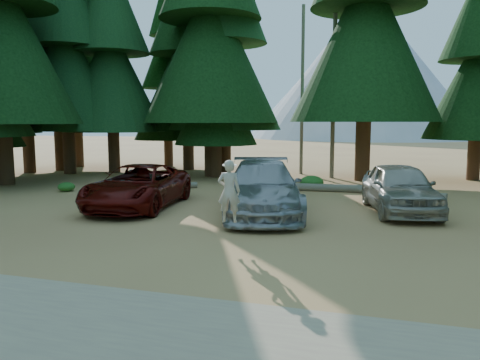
{
  "coord_description": "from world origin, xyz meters",
  "views": [
    {
      "loc": [
        3.41,
        -12.3,
        3.15
      ],
      "look_at": [
        -0.99,
        2.35,
        1.25
      ],
      "focal_mm": 35.0,
      "sensor_mm": 36.0,
      "label": 1
    }
  ],
  "objects_px": {
    "silver_minivan_center": "(262,188)",
    "log_mid": "(401,193)",
    "frisbee_player": "(229,191)",
    "log_left": "(155,187)",
    "log_right": "(350,189)",
    "silver_minivan_right": "(400,188)",
    "red_pickup": "(138,186)"
  },
  "relations": [
    {
      "from": "red_pickup",
      "to": "frisbee_player",
      "type": "height_order",
      "value": "frisbee_player"
    },
    {
      "from": "frisbee_player",
      "to": "log_mid",
      "type": "xyz_separation_m",
      "value": [
        4.56,
        9.56,
        -1.26
      ]
    },
    {
      "from": "red_pickup",
      "to": "silver_minivan_right",
      "type": "xyz_separation_m",
      "value": [
        9.22,
        1.83,
        0.07
      ]
    },
    {
      "from": "frisbee_player",
      "to": "log_right",
      "type": "height_order",
      "value": "frisbee_player"
    },
    {
      "from": "red_pickup",
      "to": "frisbee_player",
      "type": "relative_size",
      "value": 3.54
    },
    {
      "from": "red_pickup",
      "to": "log_left",
      "type": "bearing_deg",
      "value": 102.87
    },
    {
      "from": "silver_minivan_right",
      "to": "log_right",
      "type": "relative_size",
      "value": 0.93
    },
    {
      "from": "frisbee_player",
      "to": "log_mid",
      "type": "bearing_deg",
      "value": -125.5
    },
    {
      "from": "silver_minivan_right",
      "to": "log_mid",
      "type": "xyz_separation_m",
      "value": [
        0.2,
        3.65,
        -0.71
      ]
    },
    {
      "from": "log_left",
      "to": "log_right",
      "type": "relative_size",
      "value": 0.74
    },
    {
      "from": "silver_minivan_center",
      "to": "log_mid",
      "type": "xyz_separation_m",
      "value": [
        4.73,
        5.36,
        -0.76
      ]
    },
    {
      "from": "frisbee_player",
      "to": "log_mid",
      "type": "distance_m",
      "value": 10.66
    },
    {
      "from": "silver_minivan_right",
      "to": "log_left",
      "type": "height_order",
      "value": "silver_minivan_right"
    },
    {
      "from": "red_pickup",
      "to": "log_mid",
      "type": "distance_m",
      "value": 10.92
    },
    {
      "from": "silver_minivan_center",
      "to": "silver_minivan_right",
      "type": "distance_m",
      "value": 4.84
    },
    {
      "from": "silver_minivan_right",
      "to": "frisbee_player",
      "type": "xyz_separation_m",
      "value": [
        -4.36,
        -5.91,
        0.54
      ]
    },
    {
      "from": "red_pickup",
      "to": "log_left",
      "type": "height_order",
      "value": "red_pickup"
    },
    {
      "from": "silver_minivan_right",
      "to": "log_mid",
      "type": "bearing_deg",
      "value": 75.24
    },
    {
      "from": "silver_minivan_right",
      "to": "log_left",
      "type": "xyz_separation_m",
      "value": [
        -10.71,
        2.42,
        -0.72
      ]
    },
    {
      "from": "red_pickup",
      "to": "frisbee_player",
      "type": "xyz_separation_m",
      "value": [
        4.86,
        -4.08,
        0.62
      ]
    },
    {
      "from": "log_left",
      "to": "frisbee_player",
      "type": "bearing_deg",
      "value": -89.53
    },
    {
      "from": "silver_minivan_center",
      "to": "log_mid",
      "type": "bearing_deg",
      "value": 33.26
    },
    {
      "from": "log_left",
      "to": "log_mid",
      "type": "bearing_deg",
      "value": -30.44
    },
    {
      "from": "silver_minivan_center",
      "to": "log_mid",
      "type": "height_order",
      "value": "silver_minivan_center"
    },
    {
      "from": "frisbee_player",
      "to": "log_left",
      "type": "xyz_separation_m",
      "value": [
        -6.35,
        8.33,
        -1.26
      ]
    },
    {
      "from": "frisbee_player",
      "to": "silver_minivan_center",
      "type": "bearing_deg",
      "value": -97.71
    },
    {
      "from": "log_right",
      "to": "frisbee_player",
      "type": "bearing_deg",
      "value": -106.88
    },
    {
      "from": "silver_minivan_center",
      "to": "log_left",
      "type": "relative_size",
      "value": 1.56
    },
    {
      "from": "silver_minivan_center",
      "to": "silver_minivan_right",
      "type": "height_order",
      "value": "silver_minivan_center"
    },
    {
      "from": "silver_minivan_center",
      "to": "silver_minivan_right",
      "type": "relative_size",
      "value": 1.23
    },
    {
      "from": "silver_minivan_right",
      "to": "frisbee_player",
      "type": "bearing_deg",
      "value": -138.05
    },
    {
      "from": "red_pickup",
      "to": "log_left",
      "type": "xyz_separation_m",
      "value": [
        -1.49,
        4.25,
        -0.65
      ]
    }
  ]
}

